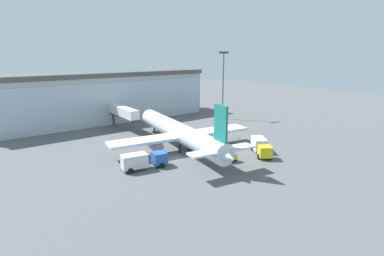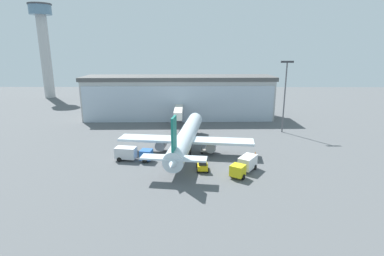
# 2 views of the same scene
# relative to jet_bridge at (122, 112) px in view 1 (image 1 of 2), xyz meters

# --- Properties ---
(ground) EXTENTS (240.00, 240.00, 0.00)m
(ground) POSITION_rel_jet_bridge_xyz_m (-0.52, -25.87, -4.19)
(ground) COLOR #545659
(terminal_building) EXTENTS (59.86, 14.89, 13.30)m
(terminal_building) POSITION_rel_jet_bridge_xyz_m (-0.52, 12.05, 2.46)
(terminal_building) COLOR #ACACAC
(terminal_building) RESTS_ON ground
(jet_bridge) EXTENTS (2.49, 14.93, 5.55)m
(jet_bridge) POSITION_rel_jet_bridge_xyz_m (0.00, 0.00, 0.00)
(jet_bridge) COLOR silver
(jet_bridge) RESTS_ON ground
(apron_light_mast) EXTENTS (3.20, 0.40, 18.59)m
(apron_light_mast) POSITION_rel_jet_bridge_xyz_m (27.83, -5.53, 6.85)
(apron_light_mast) COLOR #59595E
(apron_light_mast) RESTS_ON ground
(airplane) EXTENTS (28.40, 35.48, 10.78)m
(airplane) POSITION_rel_jet_bridge_xyz_m (2.70, -22.01, -0.87)
(airplane) COLOR silver
(airplane) RESTS_ON ground
(catering_truck) EXTENTS (7.54, 3.37, 2.65)m
(catering_truck) POSITION_rel_jet_bridge_xyz_m (-7.80, -27.07, -2.72)
(catering_truck) COLOR #2659A5
(catering_truck) RESTS_ON ground
(fuel_truck) EXTENTS (5.82, 7.32, 2.65)m
(fuel_truck) POSITION_rel_jet_bridge_xyz_m (13.34, -32.97, -2.72)
(fuel_truck) COLOR yellow
(fuel_truck) RESTS_ON ground
(baggage_cart) EXTENTS (2.82, 1.64, 1.50)m
(baggage_cart) POSITION_rel_jet_bridge_xyz_m (7.14, -22.47, -3.69)
(baggage_cart) COLOR #9E998C
(baggage_cart) RESTS_ON ground
(pushback_tug) EXTENTS (2.24, 3.25, 2.30)m
(pushback_tug) POSITION_rel_jet_bridge_xyz_m (5.88, -32.08, -3.22)
(pushback_tug) COLOR yellow
(pushback_tug) RESTS_ON ground
(safety_cone_nose) EXTENTS (0.36, 0.36, 0.55)m
(safety_cone_nose) POSITION_rel_jet_bridge_xyz_m (2.59, -27.66, -3.91)
(safety_cone_nose) COLOR orange
(safety_cone_nose) RESTS_ON ground
(safety_cone_wingtip) EXTENTS (0.36, 0.36, 0.55)m
(safety_cone_wingtip) POSITION_rel_jet_bridge_xyz_m (17.25, -23.19, -3.91)
(safety_cone_wingtip) COLOR orange
(safety_cone_wingtip) RESTS_ON ground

